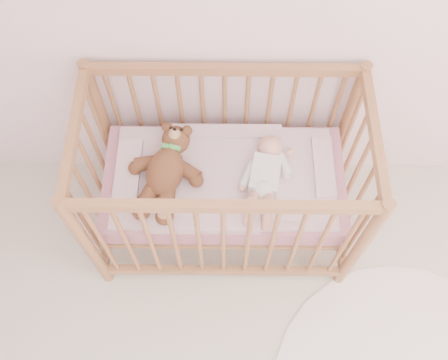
# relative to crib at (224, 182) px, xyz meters

# --- Properties ---
(crib) EXTENTS (1.36, 0.76, 1.00)m
(crib) POSITION_rel_crib_xyz_m (0.00, 0.00, 0.00)
(crib) COLOR #A37545
(crib) RESTS_ON floor
(mattress) EXTENTS (1.22, 0.62, 0.13)m
(mattress) POSITION_rel_crib_xyz_m (0.00, 0.00, -0.01)
(mattress) COLOR #C87D98
(mattress) RESTS_ON crib
(blanket) EXTENTS (1.10, 0.58, 0.06)m
(blanket) POSITION_rel_crib_xyz_m (0.00, 0.00, 0.06)
(blanket) COLOR pink
(blanket) RESTS_ON mattress
(baby) EXTENTS (0.35, 0.57, 0.13)m
(baby) POSITION_rel_crib_xyz_m (0.20, -0.02, 0.14)
(baby) COLOR silver
(baby) RESTS_ON blanket
(teddy_bear) EXTENTS (0.51, 0.63, 0.16)m
(teddy_bear) POSITION_rel_crib_xyz_m (-0.29, -0.02, 0.15)
(teddy_bear) COLOR brown
(teddy_bear) RESTS_ON blanket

